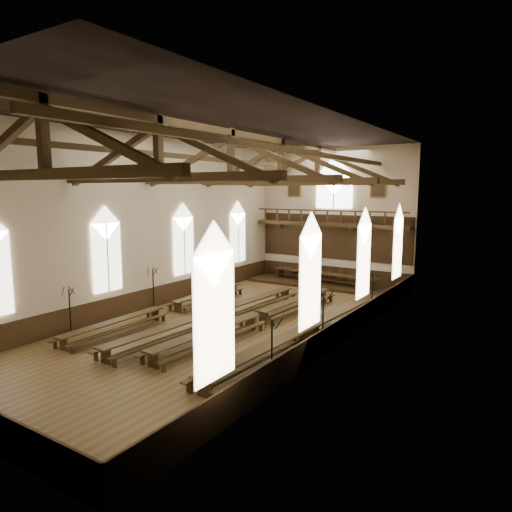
# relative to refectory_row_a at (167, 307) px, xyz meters

# --- Properties ---
(ground) EXTENTS (26.00, 26.00, 0.00)m
(ground) POSITION_rel_refectory_row_a_xyz_m (3.92, 0.74, -0.48)
(ground) COLOR brown
(ground) RESTS_ON ground
(room_walls) EXTENTS (26.00, 26.00, 26.00)m
(room_walls) POSITION_rel_refectory_row_a_xyz_m (3.92, 0.74, 5.98)
(room_walls) COLOR #C0AD91
(room_walls) RESTS_ON ground
(wainscot_band) EXTENTS (12.00, 26.00, 1.20)m
(wainscot_band) POSITION_rel_refectory_row_a_xyz_m (3.92, 0.74, 0.12)
(wainscot_band) COLOR #34200F
(wainscot_band) RESTS_ON ground
(side_windows) EXTENTS (11.85, 19.80, 4.50)m
(side_windows) POSITION_rel_refectory_row_a_xyz_m (3.92, 0.74, 3.26)
(side_windows) COLOR white
(side_windows) RESTS_ON room_walls
(end_window) EXTENTS (2.80, 0.12, 3.80)m
(end_window) POSITION_rel_refectory_row_a_xyz_m (3.92, 13.64, 6.74)
(end_window) COLOR white
(end_window) RESTS_ON room_walls
(minstrels_gallery) EXTENTS (11.80, 1.24, 3.70)m
(minstrels_gallery) POSITION_rel_refectory_row_a_xyz_m (3.92, 13.40, 3.42)
(minstrels_gallery) COLOR #392812
(minstrels_gallery) RESTS_ON room_walls
(portraits) EXTENTS (7.75, 0.09, 1.45)m
(portraits) POSITION_rel_refectory_row_a_xyz_m (3.92, 13.64, 6.62)
(portraits) COLOR brown
(portraits) RESTS_ON room_walls
(roof_trusses) EXTENTS (11.70, 25.70, 2.80)m
(roof_trusses) POSITION_rel_refectory_row_a_xyz_m (3.92, 0.74, 7.73)
(roof_trusses) COLOR #392812
(roof_trusses) RESTS_ON room_walls
(refectory_row_a) EXTENTS (1.47, 13.61, 0.66)m
(refectory_row_a) POSITION_rel_refectory_row_a_xyz_m (0.00, 0.00, 0.00)
(refectory_row_a) COLOR #392812
(refectory_row_a) RESTS_ON ground
(refectory_row_b) EXTENTS (1.81, 14.21, 0.72)m
(refectory_row_b) POSITION_rel_refectory_row_a_xyz_m (3.26, 0.24, 0.04)
(refectory_row_b) COLOR #392812
(refectory_row_b) RESTS_ON ground
(refectory_row_c) EXTENTS (1.96, 14.43, 0.74)m
(refectory_row_c) POSITION_rel_refectory_row_a_xyz_m (5.29, 1.05, 0.06)
(refectory_row_c) COLOR #392812
(refectory_row_c) RESTS_ON ground
(refectory_row_d) EXTENTS (2.05, 14.99, 0.80)m
(refectory_row_d) POSITION_rel_refectory_row_a_xyz_m (8.57, 0.37, 0.10)
(refectory_row_d) COLOR #392812
(refectory_row_d) RESTS_ON ground
(dais) EXTENTS (11.40, 3.04, 0.20)m
(dais) POSITION_rel_refectory_row_a_xyz_m (3.94, 12.14, -0.38)
(dais) COLOR #34200F
(dais) RESTS_ON ground
(high_table) EXTENTS (8.37, 1.65, 0.78)m
(high_table) POSITION_rel_refectory_row_a_xyz_m (3.94, 12.14, 0.38)
(high_table) COLOR #392812
(high_table) RESTS_ON dais
(high_chairs) EXTENTS (5.82, 0.42, 0.94)m
(high_chairs) POSITION_rel_refectory_row_a_xyz_m (3.94, 12.95, 0.23)
(high_chairs) COLOR #392812
(high_chairs) RESTS_ON dais
(candelabrum_left_near) EXTENTS (0.64, 0.73, 2.36)m
(candelabrum_left_near) POSITION_rel_refectory_row_a_xyz_m (-1.63, -4.88, 0.23)
(candelabrum_left_near) COLOR black
(candelabrum_left_near) RESTS_ON ground
(candelabrum_left_mid) EXTENTS (0.73, 0.76, 2.53)m
(candelabrum_left_mid) POSITION_rel_refectory_row_a_xyz_m (-1.63, 0.63, 0.28)
(candelabrum_left_mid) COLOR black
(candelabrum_left_mid) RESTS_ON ground
(candelabrum_left_far) EXTENTS (0.77, 0.89, 2.88)m
(candelabrum_left_far) POSITION_rel_refectory_row_a_xyz_m (-1.63, 7.75, 0.39)
(candelabrum_left_far) COLOR black
(candelabrum_left_far) RESTS_ON ground
(candelabrum_right_near) EXTENTS (0.69, 0.77, 2.52)m
(candelabrum_right_near) POSITION_rel_refectory_row_a_xyz_m (9.47, -4.55, 0.28)
(candelabrum_right_near) COLOR black
(candelabrum_right_near) RESTS_ON ground
(candelabrum_right_mid) EXTENTS (0.77, 0.80, 2.66)m
(candelabrum_right_mid) POSITION_rel_refectory_row_a_xyz_m (9.47, -0.21, 0.33)
(candelabrum_right_mid) COLOR black
(candelabrum_right_mid) RESTS_ON ground
(candelabrum_right_far) EXTENTS (0.71, 0.68, 2.35)m
(candelabrum_right_far) POSITION_rel_refectory_row_a_xyz_m (9.47, 6.31, 0.23)
(candelabrum_right_far) COLOR black
(candelabrum_right_far) RESTS_ON ground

